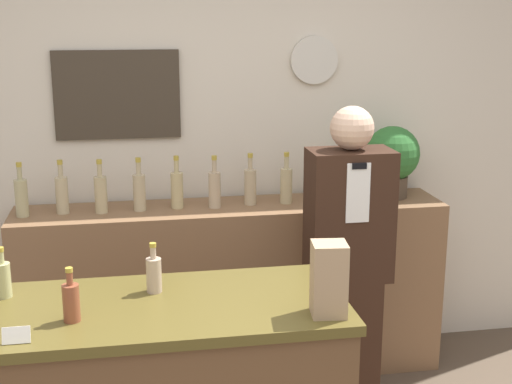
% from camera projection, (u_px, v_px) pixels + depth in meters
% --- Properties ---
extents(back_wall, '(5.20, 0.09, 2.70)m').
position_uv_depth(back_wall, '(206.00, 133.00, 4.07)').
color(back_wall, beige).
rests_on(back_wall, ground_plane).
extents(back_shelf, '(2.36, 0.42, 0.99)m').
position_uv_depth(back_shelf, '(232.00, 290.00, 4.04)').
color(back_shelf, brown).
rests_on(back_shelf, ground_plane).
extents(shopkeeper, '(0.40, 0.25, 1.60)m').
position_uv_depth(shopkeeper, '(347.00, 267.00, 3.53)').
color(shopkeeper, '#331E14').
rests_on(shopkeeper, ground_plane).
extents(potted_plant, '(0.31, 0.31, 0.41)m').
position_uv_depth(potted_plant, '(392.00, 158.00, 4.05)').
color(potted_plant, '#4C3D2D').
rests_on(potted_plant, back_shelf).
extents(paper_bag, '(0.13, 0.13, 0.27)m').
position_uv_depth(paper_bag, '(329.00, 279.00, 2.52)').
color(paper_bag, tan).
rests_on(paper_bag, display_counter).
extents(tape_dispenser, '(0.09, 0.06, 0.07)m').
position_uv_depth(tape_dispenser, '(333.00, 306.00, 2.57)').
color(tape_dispenser, '#2D66A8').
rests_on(tape_dispenser, display_counter).
extents(price_card_left, '(0.09, 0.02, 0.06)m').
position_uv_depth(price_card_left, '(16.00, 335.00, 2.32)').
color(price_card_left, white).
rests_on(price_card_left, display_counter).
extents(counter_bottle_0, '(0.06, 0.06, 0.20)m').
position_uv_depth(counter_bottle_0, '(3.00, 279.00, 2.69)').
color(counter_bottle_0, tan).
rests_on(counter_bottle_0, display_counter).
extents(counter_bottle_1, '(0.06, 0.06, 0.20)m').
position_uv_depth(counter_bottle_1, '(71.00, 301.00, 2.48)').
color(counter_bottle_1, brown).
rests_on(counter_bottle_1, display_counter).
extents(counter_bottle_2, '(0.06, 0.06, 0.20)m').
position_uv_depth(counter_bottle_2, '(154.00, 274.00, 2.74)').
color(counter_bottle_2, tan).
rests_on(counter_bottle_2, display_counter).
extents(shelf_bottle_0, '(0.07, 0.07, 0.29)m').
position_uv_depth(shelf_bottle_0, '(21.00, 196.00, 3.69)').
color(shelf_bottle_0, tan).
rests_on(shelf_bottle_0, back_shelf).
extents(shelf_bottle_1, '(0.07, 0.07, 0.29)m').
position_uv_depth(shelf_bottle_1, '(62.00, 193.00, 3.75)').
color(shelf_bottle_1, tan).
rests_on(shelf_bottle_1, back_shelf).
extents(shelf_bottle_2, '(0.07, 0.07, 0.29)m').
position_uv_depth(shelf_bottle_2, '(101.00, 193.00, 3.76)').
color(shelf_bottle_2, tan).
rests_on(shelf_bottle_2, back_shelf).
extents(shelf_bottle_3, '(0.07, 0.07, 0.29)m').
position_uv_depth(shelf_bottle_3, '(139.00, 191.00, 3.80)').
color(shelf_bottle_3, tan).
rests_on(shelf_bottle_3, back_shelf).
extents(shelf_bottle_4, '(0.07, 0.07, 0.29)m').
position_uv_depth(shelf_bottle_4, '(177.00, 189.00, 3.85)').
color(shelf_bottle_4, tan).
rests_on(shelf_bottle_4, back_shelf).
extents(shelf_bottle_5, '(0.07, 0.07, 0.29)m').
position_uv_depth(shelf_bottle_5, '(215.00, 188.00, 3.86)').
color(shelf_bottle_5, tan).
rests_on(shelf_bottle_5, back_shelf).
extents(shelf_bottle_6, '(0.07, 0.07, 0.29)m').
position_uv_depth(shelf_bottle_6, '(250.00, 185.00, 3.92)').
color(shelf_bottle_6, tan).
rests_on(shelf_bottle_6, back_shelf).
extents(shelf_bottle_7, '(0.07, 0.07, 0.29)m').
position_uv_depth(shelf_bottle_7, '(286.00, 184.00, 3.95)').
color(shelf_bottle_7, tan).
rests_on(shelf_bottle_7, back_shelf).
extents(shelf_bottle_8, '(0.07, 0.07, 0.29)m').
position_uv_depth(shelf_bottle_8, '(322.00, 183.00, 3.97)').
color(shelf_bottle_8, tan).
rests_on(shelf_bottle_8, back_shelf).
extents(shelf_bottle_9, '(0.07, 0.07, 0.29)m').
position_uv_depth(shelf_bottle_9, '(356.00, 181.00, 4.01)').
color(shelf_bottle_9, tan).
rests_on(shelf_bottle_9, back_shelf).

